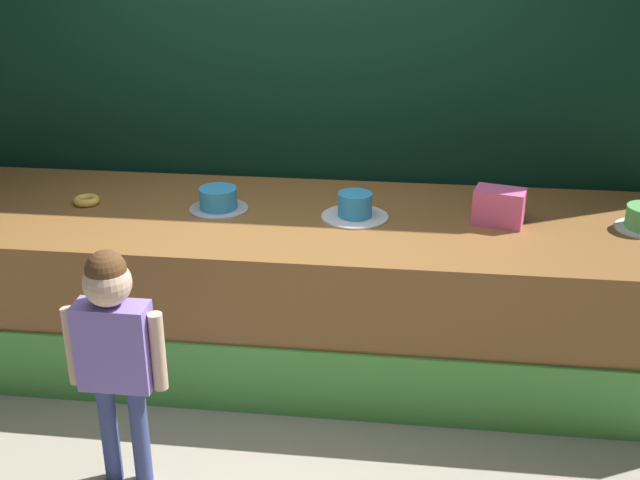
{
  "coord_description": "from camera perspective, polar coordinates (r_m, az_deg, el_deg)",
  "views": [
    {
      "loc": [
        0.66,
        -3.28,
        2.36
      ],
      "look_at": [
        0.22,
        0.36,
        0.8
      ],
      "focal_mm": 44.66,
      "sensor_mm": 36.0,
      "label": 1
    }
  ],
  "objects": [
    {
      "name": "ground_plane",
      "position": [
        4.1,
        -3.7,
        -12.22
      ],
      "size": [
        12.0,
        12.0,
        0.0
      ],
      "primitive_type": "plane",
      "color": "#ADA38E"
    },
    {
      "name": "stage_platform",
      "position": [
        4.39,
        -2.42,
        -3.28
      ],
      "size": [
        4.35,
        1.23,
        0.83
      ],
      "color": "brown",
      "rests_on": "ground_plane"
    },
    {
      "name": "curtain_backdrop",
      "position": [
        4.72,
        -1.22,
        12.43
      ],
      "size": [
        5.06,
        0.08,
        2.98
      ],
      "primitive_type": "cube",
      "color": "black",
      "rests_on": "ground_plane"
    },
    {
      "name": "child_figure",
      "position": [
        3.39,
        -14.56,
        -6.85
      ],
      "size": [
        0.43,
        0.2,
        1.11
      ],
      "color": "#3F4C8C",
      "rests_on": "ground_plane"
    },
    {
      "name": "pink_box",
      "position": [
        4.18,
        12.71,
        2.35
      ],
      "size": [
        0.28,
        0.21,
        0.19
      ],
      "primitive_type": "cube",
      "rotation": [
        0.0,
        0.0,
        -0.25
      ],
      "color": "pink",
      "rests_on": "stage_platform"
    },
    {
      "name": "donut",
      "position": [
        4.56,
        -16.37,
        2.74
      ],
      "size": [
        0.14,
        0.14,
        0.04
      ],
      "primitive_type": "torus",
      "color": "#F2BF4C",
      "rests_on": "stage_platform"
    },
    {
      "name": "cake_center_left",
      "position": [
        4.32,
        -7.29,
        2.87
      ],
      "size": [
        0.32,
        0.32,
        0.12
      ],
      "color": "silver",
      "rests_on": "stage_platform"
    },
    {
      "name": "cake_center_right",
      "position": [
        4.17,
        2.52,
        2.35
      ],
      "size": [
        0.35,
        0.35,
        0.14
      ],
      "color": "white",
      "rests_on": "stage_platform"
    }
  ]
}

